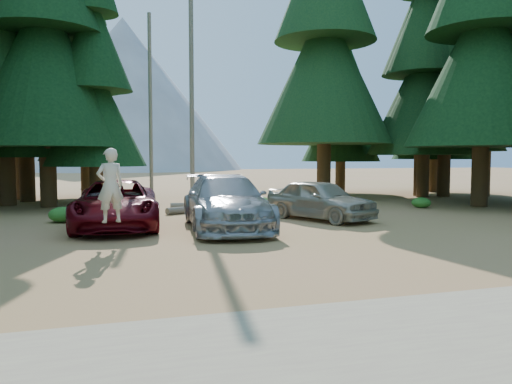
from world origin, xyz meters
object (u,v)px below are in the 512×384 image
Objects in this scene: silver_minivan_center at (226,202)px; frisbee_player at (110,185)px; red_pickup at (116,204)px; log_mid at (203,205)px; silver_minivan_right at (320,199)px; log_left at (207,208)px; log_right at (271,207)px.

silver_minivan_center is 3.05× the size of frisbee_player.
red_pickup reaches higher than log_mid.
frisbee_player is (-0.21, -3.14, 0.78)m from red_pickup.
silver_minivan_center is 1.35× the size of silver_minivan_right.
log_left is at bearing 50.93° from red_pickup.
log_mid is (4.09, 8.78, -1.44)m from frisbee_player.
silver_minivan_right is at bearing -75.37° from log_left.
silver_minivan_center is at bearing -88.44° from log_mid.
frisbee_player is at bearing -144.65° from log_left.
log_left is at bearing 106.06° from silver_minivan_right.
log_right reaches higher than log_mid.
silver_minivan_right is 2.26× the size of frisbee_player.
log_right is (3.21, 5.02, -0.71)m from silver_minivan_center.
frisbee_player is 9.79m from log_mid.
frisbee_player is 8.34m from log_left.
red_pickup is at bearing 165.09° from silver_minivan_center.
frisbee_player is 0.49× the size of log_left.
red_pickup is at bearing -110.32° from frisbee_player.
log_right is at bearing 61.94° from silver_minivan_center.
silver_minivan_center is 6.87m from log_mid.
log_left is (3.96, 7.20, -1.41)m from frisbee_player.
log_left is at bearing -88.48° from log_mid.
silver_minivan_center reaches higher than silver_minivan_right.
frisbee_player is at bearing -119.06° from log_right.
frisbee_player is 0.67× the size of log_mid.
frisbee_player reaches higher than log_left.
log_mid is at bearing 96.09° from silver_minivan_right.
frisbee_player reaches higher than log_right.
silver_minivan_right reaches higher than log_mid.
silver_minivan_center is 1.50× the size of log_left.
log_left is (0.42, 5.24, -0.71)m from silver_minivan_center.
frisbee_player is at bearing -146.43° from silver_minivan_center.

